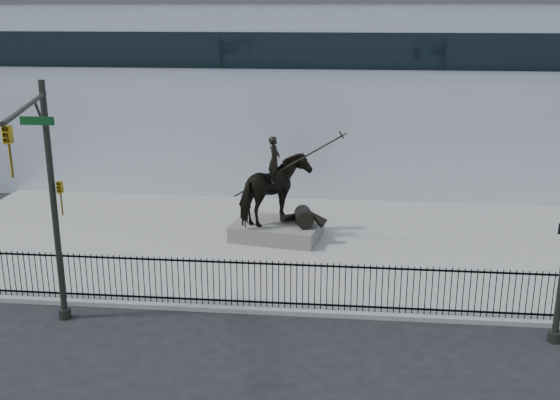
# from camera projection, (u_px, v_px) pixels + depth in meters

# --- Properties ---
(ground) EXTENTS (120.00, 120.00, 0.00)m
(ground) POSITION_uv_depth(u_px,v_px,m) (300.00, 333.00, 18.53)
(ground) COLOR black
(ground) RESTS_ON ground
(plaza) EXTENTS (30.00, 12.00, 0.15)m
(plaza) POSITION_uv_depth(u_px,v_px,m) (313.00, 245.00, 25.18)
(plaza) COLOR gray
(plaza) RESTS_ON ground
(building) EXTENTS (44.00, 14.00, 9.00)m
(building) POSITION_uv_depth(u_px,v_px,m) (327.00, 89.00, 36.34)
(building) COLOR silver
(building) RESTS_ON ground
(picket_fence) EXTENTS (22.10, 0.10, 1.50)m
(picket_fence) POSITION_uv_depth(u_px,v_px,m) (303.00, 285.00, 19.46)
(picket_fence) COLOR black
(picket_fence) RESTS_ON plaza
(statue_plinth) EXTENTS (3.67, 2.85, 0.62)m
(statue_plinth) POSITION_uv_depth(u_px,v_px,m) (277.00, 230.00, 25.64)
(statue_plinth) COLOR #63605A
(statue_plinth) RESTS_ON plaza
(equestrian_statue) EXTENTS (4.18, 2.98, 3.59)m
(equestrian_statue) POSITION_uv_depth(u_px,v_px,m) (278.00, 191.00, 25.17)
(equestrian_statue) COLOR black
(equestrian_statue) RESTS_ON statue_plinth
(traffic_signal_left) EXTENTS (1.52, 4.84, 7.00)m
(traffic_signal_left) POSITION_uv_depth(u_px,v_px,m) (48.00, 195.00, 17.46)
(traffic_signal_left) COLOR black
(traffic_signal_left) RESTS_ON ground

